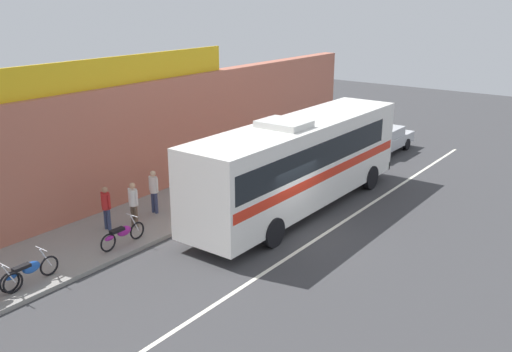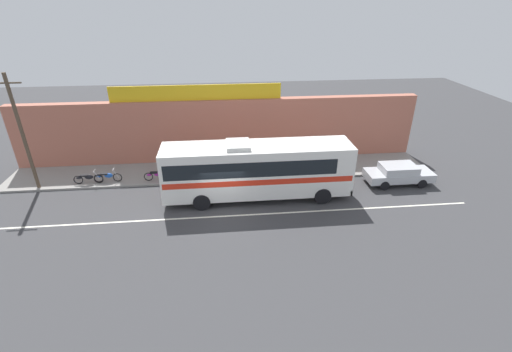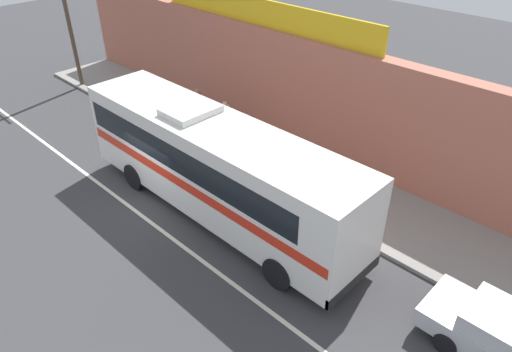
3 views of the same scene
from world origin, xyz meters
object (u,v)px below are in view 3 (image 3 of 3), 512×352
at_px(motorcycle_orange, 114,91).
at_px(motorcycle_red, 129,97).
at_px(pedestrian_near_shop, 198,110).
at_px(motorcycle_black, 166,118).
at_px(pedestrian_by_curb, 225,116).
at_px(pedestrian_far_left, 197,102).
at_px(intercity_bus, 214,163).
at_px(utility_pole, 67,14).

bearing_deg(motorcycle_orange, motorcycle_red, 4.75).
height_order(motorcycle_red, pedestrian_near_shop, pedestrian_near_shop).
bearing_deg(motorcycle_black, motorcycle_red, 178.13).
bearing_deg(motorcycle_orange, pedestrian_near_shop, 8.58).
relative_size(pedestrian_by_curb, pedestrian_far_left, 1.05).
relative_size(intercity_bus, pedestrian_by_curb, 6.89).
distance_m(intercity_bus, pedestrian_far_left, 7.38).
distance_m(motorcycle_red, pedestrian_by_curb, 6.20).
height_order(motorcycle_orange, motorcycle_black, same).
height_order(motorcycle_red, motorcycle_orange, same).
xyz_separation_m(intercity_bus, motorcycle_orange, (-11.18, 2.71, -1.50)).
height_order(utility_pole, pedestrian_near_shop, utility_pole).
distance_m(intercity_bus, motorcycle_red, 10.42).
height_order(motorcycle_black, pedestrian_near_shop, pedestrian_near_shop).
height_order(motorcycle_black, pedestrian_far_left, pedestrian_far_left).
height_order(intercity_bus, motorcycle_black, intercity_bus).
height_order(utility_pole, motorcycle_orange, utility_pole).
bearing_deg(intercity_bus, pedestrian_near_shop, 145.48).
relative_size(intercity_bus, utility_pole, 1.55).
xyz_separation_m(utility_pole, motorcycle_black, (7.76, 0.22, -3.47)).
height_order(motorcycle_orange, pedestrian_near_shop, pedestrian_near_shop).
bearing_deg(intercity_bus, motorcycle_red, 164.15).
distance_m(motorcycle_red, pedestrian_far_left, 4.18).
bearing_deg(motorcycle_black, pedestrian_far_left, 68.51).
bearing_deg(motorcycle_red, intercity_bus, -15.85).
height_order(utility_pole, pedestrian_far_left, utility_pole).
distance_m(pedestrian_by_curb, pedestrian_far_left, 2.14).
bearing_deg(pedestrian_near_shop, pedestrian_by_curb, 16.86).
relative_size(motorcycle_red, pedestrian_by_curb, 1.11).
relative_size(utility_pole, motorcycle_orange, 3.85).
bearing_deg(pedestrian_near_shop, pedestrian_far_left, 142.69).
xyz_separation_m(utility_pole, motorcycle_orange, (3.15, 0.22, -3.47)).
xyz_separation_m(utility_pole, pedestrian_near_shop, (9.09, 1.12, -2.92)).
relative_size(motorcycle_red, pedestrian_far_left, 1.17).
relative_size(pedestrian_far_left, pedestrian_near_shop, 0.96).
distance_m(utility_pole, motorcycle_orange, 4.69).
bearing_deg(pedestrian_by_curb, intercity_bus, -46.16).
xyz_separation_m(motorcycle_red, motorcycle_orange, (-1.26, -0.10, 0.00)).
bearing_deg(motorcycle_black, pedestrian_by_curb, 25.94).
relative_size(motorcycle_red, motorcycle_black, 1.01).
distance_m(utility_pole, pedestrian_by_curb, 10.97).
bearing_deg(intercity_bus, pedestrian_far_left, 145.12).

